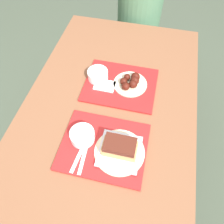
{
  "coord_description": "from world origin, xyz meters",
  "views": [
    {
      "loc": [
        0.17,
        -0.58,
        1.67
      ],
      "look_at": [
        0.03,
        0.02,
        0.77
      ],
      "focal_mm": 35.0,
      "sensor_mm": 36.0,
      "label": 1
    }
  ],
  "objects_px": {
    "brisket_sandwich_plate": "(120,149)",
    "bowl_coleslaw_near": "(82,135)",
    "wings_plate_far": "(131,82)",
    "tray_near": "(104,146)",
    "tray_far": "(120,85)",
    "person_seated_across": "(140,10)",
    "bowl_coleslaw_far": "(98,74)"
  },
  "relations": [
    {
      "from": "tray_far",
      "to": "wings_plate_far",
      "type": "distance_m",
      "value": 0.06
    },
    {
      "from": "bowl_coleslaw_near",
      "to": "person_seated_across",
      "type": "xyz_separation_m",
      "value": [
        0.09,
        1.21,
        -0.06
      ]
    },
    {
      "from": "bowl_coleslaw_far",
      "to": "wings_plate_far",
      "type": "relative_size",
      "value": 0.61
    },
    {
      "from": "brisket_sandwich_plate",
      "to": "person_seated_across",
      "type": "bearing_deg",
      "value": 94.58
    },
    {
      "from": "tray_far",
      "to": "bowl_coleslaw_far",
      "type": "bearing_deg",
      "value": 172.89
    },
    {
      "from": "brisket_sandwich_plate",
      "to": "bowl_coleslaw_far",
      "type": "xyz_separation_m",
      "value": [
        -0.22,
        0.43,
        -0.0
      ]
    },
    {
      "from": "tray_far",
      "to": "wings_plate_far",
      "type": "relative_size",
      "value": 2.1
    },
    {
      "from": "tray_near",
      "to": "wings_plate_far",
      "type": "relative_size",
      "value": 2.1
    },
    {
      "from": "bowl_coleslaw_near",
      "to": "wings_plate_far",
      "type": "height_order",
      "value": "wings_plate_far"
    },
    {
      "from": "bowl_coleslaw_near",
      "to": "bowl_coleslaw_far",
      "type": "xyz_separation_m",
      "value": [
        -0.03,
        0.39,
        0.0
      ]
    },
    {
      "from": "tray_near",
      "to": "person_seated_across",
      "type": "height_order",
      "value": "person_seated_across"
    },
    {
      "from": "wings_plate_far",
      "to": "tray_near",
      "type": "bearing_deg",
      "value": -97.54
    },
    {
      "from": "bowl_coleslaw_far",
      "to": "person_seated_across",
      "type": "bearing_deg",
      "value": 81.7
    },
    {
      "from": "tray_near",
      "to": "bowl_coleslaw_far",
      "type": "bearing_deg",
      "value": 108.74
    },
    {
      "from": "bowl_coleslaw_near",
      "to": "person_seated_across",
      "type": "distance_m",
      "value": 1.21
    },
    {
      "from": "bowl_coleslaw_near",
      "to": "person_seated_across",
      "type": "height_order",
      "value": "person_seated_across"
    },
    {
      "from": "tray_far",
      "to": "person_seated_across",
      "type": "xyz_separation_m",
      "value": [
        -0.02,
        0.83,
        -0.03
      ]
    },
    {
      "from": "brisket_sandwich_plate",
      "to": "wings_plate_far",
      "type": "height_order",
      "value": "brisket_sandwich_plate"
    },
    {
      "from": "brisket_sandwich_plate",
      "to": "bowl_coleslaw_near",
      "type": "bearing_deg",
      "value": 170.59
    },
    {
      "from": "bowl_coleslaw_near",
      "to": "bowl_coleslaw_far",
      "type": "relative_size",
      "value": 1.0
    },
    {
      "from": "wings_plate_far",
      "to": "tray_far",
      "type": "bearing_deg",
      "value": -171.58
    },
    {
      "from": "tray_near",
      "to": "bowl_coleslaw_far",
      "type": "distance_m",
      "value": 0.43
    },
    {
      "from": "person_seated_across",
      "to": "bowl_coleslaw_near",
      "type": "bearing_deg",
      "value": -94.05
    },
    {
      "from": "brisket_sandwich_plate",
      "to": "tray_far",
      "type": "bearing_deg",
      "value": 101.28
    },
    {
      "from": "tray_far",
      "to": "bowl_coleslaw_near",
      "type": "relative_size",
      "value": 3.45
    },
    {
      "from": "wings_plate_far",
      "to": "person_seated_across",
      "type": "height_order",
      "value": "person_seated_across"
    },
    {
      "from": "brisket_sandwich_plate",
      "to": "person_seated_across",
      "type": "relative_size",
      "value": 0.35
    },
    {
      "from": "tray_near",
      "to": "brisket_sandwich_plate",
      "type": "relative_size",
      "value": 1.72
    },
    {
      "from": "tray_near",
      "to": "tray_far",
      "type": "distance_m",
      "value": 0.39
    },
    {
      "from": "bowl_coleslaw_near",
      "to": "brisket_sandwich_plate",
      "type": "relative_size",
      "value": 0.5
    },
    {
      "from": "tray_near",
      "to": "brisket_sandwich_plate",
      "type": "distance_m",
      "value": 0.09
    },
    {
      "from": "brisket_sandwich_plate",
      "to": "wings_plate_far",
      "type": "relative_size",
      "value": 1.22
    }
  ]
}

